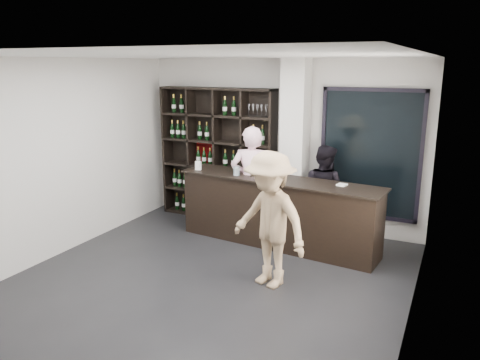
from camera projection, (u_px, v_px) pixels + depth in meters
The scene contains 12 objects.
floor at pixel (204, 286), 6.10m from camera, with size 5.00×5.50×0.01m, color black.
wine_shelf at pixel (218, 154), 8.53m from camera, with size 2.20×0.35×2.40m, color black, non-canonical shape.
structural_column at pixel (294, 148), 7.76m from camera, with size 0.40×0.40×2.90m, color silver.
glass_panel at pixel (370, 154), 7.47m from camera, with size 1.60×0.08×2.10m.
tasting_counter at pixel (278, 212), 7.35m from camera, with size 3.28×0.68×1.08m.
taster_pink at pixel (251, 183), 7.56m from camera, with size 0.68×0.45×1.86m, color #FCC5D6.
taster_black at pixel (323, 192), 7.64m from camera, with size 0.75×0.59×1.55m, color black.
customer at pixel (270, 220), 5.92m from camera, with size 1.14×0.66×1.77m, color tan.
wine_glass at pixel (272, 174), 7.16m from camera, with size 0.07×0.07×0.18m, color white, non-canonical shape.
spit_cup at pixel (236, 171), 7.44m from camera, with size 0.10×0.10×0.13m, color silver.
napkin_stack at pixel (342, 185), 6.81m from camera, with size 0.13×0.13×0.02m, color white.
card_stand at pixel (198, 166), 7.81m from camera, with size 0.10×0.05×0.15m, color white.
Camera 1 is at (2.83, -4.84, 2.81)m, focal length 35.00 mm.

